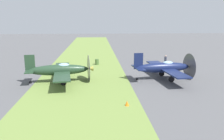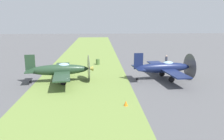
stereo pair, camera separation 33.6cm
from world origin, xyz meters
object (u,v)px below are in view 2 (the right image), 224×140
object	(u,v)px
fuel_drum	(98,62)
runway_marker_cone	(126,103)
ground_crew_chief	(166,61)
airplane_lead	(164,68)
airplane_wingman	(60,70)

from	to	relation	value
fuel_drum	runway_marker_cone	world-z (taller)	fuel_drum
ground_crew_chief	runway_marker_cone	world-z (taller)	ground_crew_chief
airplane_lead	airplane_wingman	xyz separation A→B (m)	(0.49, -12.48, 0.00)
airplane_wingman	fuel_drum	distance (m)	10.96
runway_marker_cone	fuel_drum	bearing A→B (deg)	-172.20
runway_marker_cone	airplane_lead	bearing A→B (deg)	146.36
ground_crew_chief	fuel_drum	world-z (taller)	ground_crew_chief
fuel_drum	runway_marker_cone	bearing A→B (deg)	7.80
runway_marker_cone	airplane_wingman	bearing A→B (deg)	-139.67
airplane_wingman	ground_crew_chief	xyz separation A→B (m)	(-8.00, 14.90, -0.55)
fuel_drum	runway_marker_cone	distance (m)	18.21
airplane_lead	airplane_wingman	world-z (taller)	airplane_wingman
airplane_wingman	airplane_lead	bearing A→B (deg)	84.96
airplane_lead	ground_crew_chief	world-z (taller)	airplane_lead
airplane_wingman	runway_marker_cone	size ratio (longest dim) A/B	22.34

